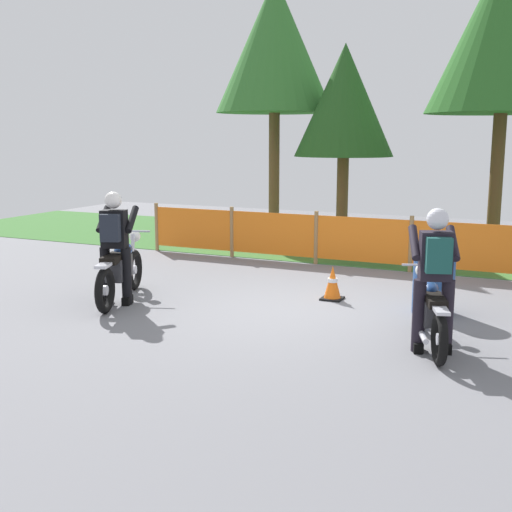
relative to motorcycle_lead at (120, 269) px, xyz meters
The scene contains 12 objects.
ground 2.80m from the motorcycle_lead, 13.60° to the left, with size 24.00×24.00×0.02m, color slate.
grass_verge 7.09m from the motorcycle_lead, 67.80° to the left, with size 24.00×5.13×0.01m, color #386B2D.
barrier_fence 4.80m from the motorcycle_lead, 56.16° to the left, with size 9.34×0.08×1.05m.
tree_leftmost 8.90m from the motorcycle_lead, 95.70° to the left, with size 3.01×3.01×6.43m.
tree_near_left 7.83m from the motorcycle_lead, 79.96° to the left, with size 2.36×2.36×4.63m.
tree_near_right 9.46m from the motorcycle_lead, 55.61° to the left, with size 3.19×3.19×6.51m.
motorcycle_lead is the anchor object (origin of this frame).
motorcycle_trailing 4.70m from the motorcycle_lead, ahead, with size 0.81×1.83×0.90m.
rider_lead 0.52m from the motorcycle_lead, 70.49° to the right, with size 0.67×0.77×1.69m.
rider_trailing 4.81m from the motorcycle_lead, ahead, with size 0.67×0.77×1.69m.
traffic_cone 3.26m from the motorcycle_lead, 25.56° to the left, with size 0.32×0.32×0.53m.
spare_drum 4.65m from the motorcycle_lead, 15.60° to the left, with size 0.58×0.58×0.88m, color navy.
Camera 1 is at (3.27, -8.60, 2.48)m, focal length 45.55 mm.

